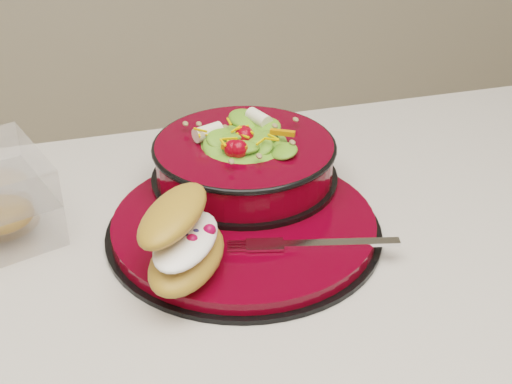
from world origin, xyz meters
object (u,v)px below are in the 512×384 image
object	(u,v)px
croissant	(185,239)
fork	(317,244)
dinner_plate	(245,226)
salad_bowl	(244,154)

from	to	relation	value
croissant	fork	distance (m)	0.15
dinner_plate	salad_bowl	xyz separation A→B (m)	(0.02, 0.09, 0.04)
salad_bowl	croissant	world-z (taller)	salad_bowl
salad_bowl	croissant	bearing A→B (deg)	-123.32
croissant	fork	xyz separation A→B (m)	(0.14, 0.00, -0.03)
dinner_plate	salad_bowl	distance (m)	0.10
dinner_plate	croissant	size ratio (longest dim) A/B	2.02
dinner_plate	fork	size ratio (longest dim) A/B	1.91
dinner_plate	fork	world-z (taller)	fork
salad_bowl	fork	xyz separation A→B (m)	(0.04, -0.16, -0.03)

